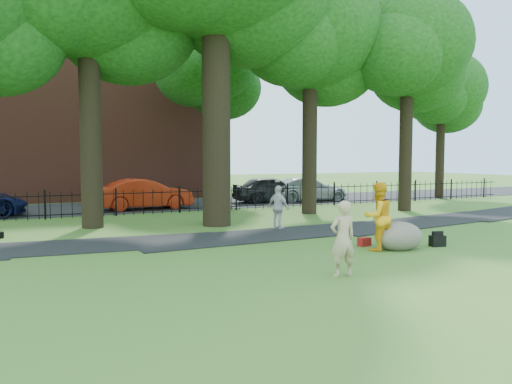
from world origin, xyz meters
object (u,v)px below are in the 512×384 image
boulder (399,234)px  red_sedan (145,194)px  woman (343,239)px  man (378,216)px

boulder → red_sedan: bearing=106.0°
woman → red_sedan: size_ratio=0.36×
boulder → red_sedan: red_sedan is taller
woman → boulder: size_ratio=1.16×
boulder → woman: bearing=-149.3°
man → boulder: man is taller
man → boulder: bearing=171.6°
man → red_sedan: man is taller
red_sedan → woman: bearing=179.2°
man → red_sedan: (-3.43, 14.22, -0.19)m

